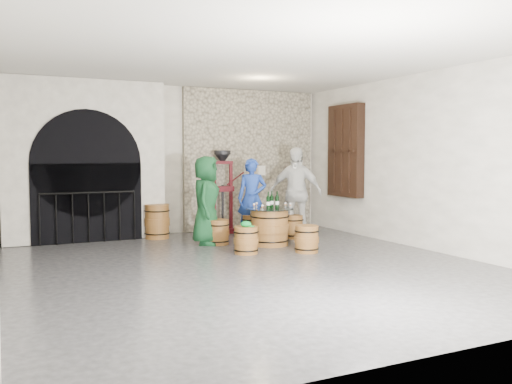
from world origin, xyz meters
name	(u,v)px	position (x,y,z in m)	size (l,w,h in m)	color
ground	(252,267)	(0.00, 0.00, 0.00)	(8.00, 8.00, 0.00)	#2C2B2E
wall_back	(174,160)	(0.00, 4.00, 1.60)	(8.00, 8.00, 0.00)	silver
wall_front	(451,169)	(0.00, -4.00, 1.60)	(8.00, 8.00, 0.00)	silver
wall_right	(428,161)	(3.50, 0.00, 1.60)	(8.00, 8.00, 0.00)	silver
ceiling	(251,55)	(0.00, 0.00, 3.20)	(8.00, 8.00, 0.00)	beige
stone_facing_panel	(250,160)	(1.80, 3.94, 1.60)	(3.20, 0.12, 3.18)	#B2A78E
arched_opening	(85,161)	(-1.90, 3.74, 1.58)	(3.10, 0.60, 3.19)	silver
shuttered_window	(345,151)	(3.38, 2.40, 1.80)	(0.23, 1.10, 2.00)	black
barrel_table	(270,227)	(1.16, 1.66, 0.35)	(0.90, 0.90, 0.70)	brown
barrel_stool_left	(218,232)	(0.30, 2.16, 0.24)	(0.44, 0.44, 0.48)	brown
barrel_stool_far	(252,226)	(1.26, 2.65, 0.24)	(0.44, 0.44, 0.48)	brown
barrel_stool_right	(293,227)	(1.98, 2.22, 0.24)	(0.44, 0.44, 0.48)	brown
barrel_stool_near_right	(307,239)	(1.40, 0.70, 0.24)	(0.44, 0.44, 0.48)	brown
barrel_stool_near_left	(246,240)	(0.38, 1.05, 0.24)	(0.44, 0.44, 0.48)	brown
green_cap	(246,224)	(0.39, 1.05, 0.52)	(0.24, 0.19, 0.10)	#0D9233
person_green	(206,200)	(0.11, 2.27, 0.85)	(0.83, 0.54, 1.69)	#113F1F
person_blue	(252,198)	(1.26, 2.68, 0.82)	(0.60, 0.39, 1.64)	#1C3B9C
person_white	(295,192)	(2.07, 2.28, 0.94)	(1.10, 0.46, 1.87)	silver
wine_bottle_left	(268,202)	(1.10, 1.61, 0.83)	(0.08, 0.08, 0.32)	black
wine_bottle_center	(277,201)	(1.30, 1.64, 0.83)	(0.08, 0.08, 0.32)	black
wine_bottle_right	(272,201)	(1.25, 1.76, 0.83)	(0.08, 0.08, 0.32)	black
tasting_glass_a	(262,207)	(0.92, 1.49, 0.75)	(0.05, 0.05, 0.10)	#B35822
tasting_glass_b	(285,205)	(1.51, 1.69, 0.75)	(0.05, 0.05, 0.10)	#B35822
tasting_glass_c	(257,205)	(1.04, 2.00, 0.75)	(0.05, 0.05, 0.10)	#B35822
tasting_glass_d	(271,205)	(1.30, 1.89, 0.75)	(0.05, 0.05, 0.10)	#B35822
tasting_glass_e	(290,205)	(1.54, 1.56, 0.75)	(0.05, 0.05, 0.10)	#B35822
tasting_glass_f	(254,206)	(0.90, 1.81, 0.75)	(0.05, 0.05, 0.10)	#B35822
side_barrel	(157,221)	(-0.55, 3.40, 0.35)	(0.53, 0.53, 0.70)	brown
corking_press	(223,185)	(0.96, 3.55, 1.05)	(0.75, 0.44, 1.81)	#480C13
control_box	(261,170)	(2.05, 3.86, 1.35)	(0.18, 0.10, 0.22)	silver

